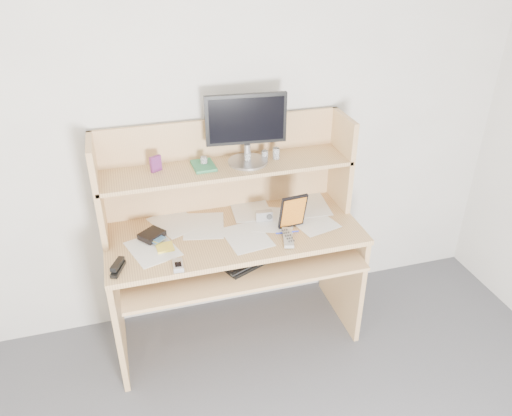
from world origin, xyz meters
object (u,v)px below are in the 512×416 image
object	(u,v)px
desk	(231,232)
tv_remote	(288,237)
keyboard	(257,256)
game_case	(293,212)
monitor	(246,127)

from	to	relation	value
desk	tv_remote	xyz separation A→B (m)	(0.26, -0.24, 0.07)
keyboard	tv_remote	world-z (taller)	tv_remote
game_case	keyboard	bearing A→B (deg)	-166.24
game_case	monitor	world-z (taller)	monitor
desk	keyboard	xyz separation A→B (m)	(0.09, -0.23, -0.03)
desk	keyboard	size ratio (longest dim) A/B	3.22
monitor	keyboard	bearing A→B (deg)	-90.93
keyboard	monitor	size ratio (longest dim) A/B	0.99
desk	monitor	world-z (taller)	monitor
tv_remote	monitor	xyz separation A→B (m)	(-0.13, 0.34, 0.52)
game_case	monitor	xyz separation A→B (m)	(-0.19, 0.24, 0.42)
monitor	desk	bearing A→B (deg)	-137.30
desk	keyboard	distance (m)	0.25
keyboard	tv_remote	xyz separation A→B (m)	(0.17, -0.02, 0.10)
desk	monitor	xyz separation A→B (m)	(0.12, 0.09, 0.59)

